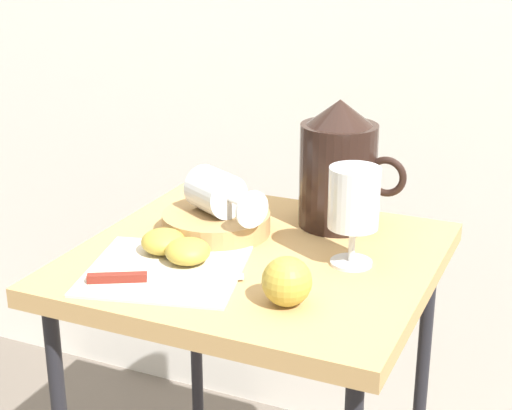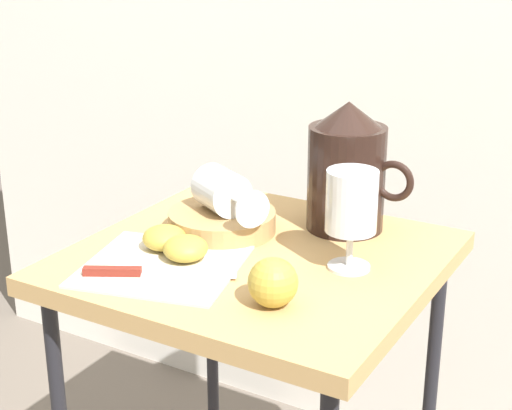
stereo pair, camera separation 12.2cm
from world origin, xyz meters
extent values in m
cube|color=silver|center=(0.00, 0.58, 0.95)|extent=(2.40, 0.03, 1.90)
cube|color=tan|center=(0.00, 0.00, 0.67)|extent=(0.54, 0.52, 0.03)
cylinder|color=black|center=(-0.23, 0.22, 0.33)|extent=(0.02, 0.02, 0.66)
cube|color=beige|center=(-0.10, -0.12, 0.69)|extent=(0.27, 0.26, 0.00)
cylinder|color=#AD8451|center=(-0.10, 0.05, 0.71)|extent=(0.18, 0.18, 0.03)
cylinder|color=black|center=(0.07, 0.17, 0.78)|extent=(0.13, 0.13, 0.17)
cylinder|color=orange|center=(0.07, 0.17, 0.74)|extent=(0.12, 0.12, 0.10)
cone|color=black|center=(0.07, 0.17, 0.88)|extent=(0.11, 0.11, 0.04)
torus|color=black|center=(0.16, 0.17, 0.79)|extent=(0.07, 0.01, 0.07)
cylinder|color=silver|center=(0.15, 0.02, 0.69)|extent=(0.06, 0.06, 0.00)
cylinder|color=silver|center=(0.15, 0.02, 0.72)|extent=(0.01, 0.01, 0.06)
cylinder|color=silver|center=(0.15, 0.02, 0.80)|extent=(0.08, 0.08, 0.09)
cylinder|color=orange|center=(0.15, 0.02, 0.78)|extent=(0.07, 0.07, 0.05)
cylinder|color=silver|center=(-0.10, 0.05, 0.76)|extent=(0.11, 0.10, 0.07)
cylinder|color=silver|center=(-0.03, 0.02, 0.76)|extent=(0.06, 0.04, 0.01)
cylinder|color=silver|center=(-0.01, 0.00, 0.76)|extent=(0.03, 0.05, 0.06)
ellipsoid|color=#B29938|center=(-0.13, -0.07, 0.71)|extent=(0.07, 0.07, 0.04)
ellipsoid|color=#B29938|center=(-0.07, -0.08, 0.71)|extent=(0.07, 0.07, 0.04)
sphere|color=#B29938|center=(0.11, -0.14, 0.72)|extent=(0.07, 0.07, 0.07)
cube|color=silver|center=(-0.04, -0.13, 0.69)|extent=(0.13, 0.08, 0.00)
cube|color=maroon|center=(-0.14, -0.18, 0.70)|extent=(0.08, 0.05, 0.01)
camera|label=1|loc=(0.46, -1.05, 1.18)|focal=55.98mm
camera|label=2|loc=(0.57, -0.99, 1.18)|focal=55.98mm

